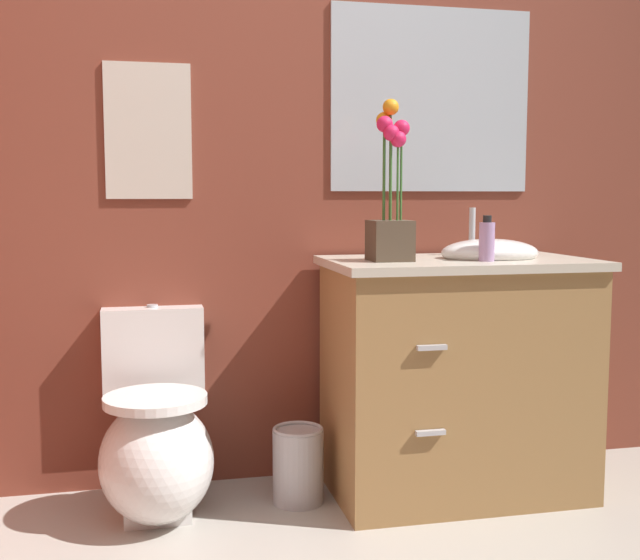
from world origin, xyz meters
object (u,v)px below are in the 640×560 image
toilet (156,444)px  trash_bin (298,465)px  soap_bottle (487,241)px  vanity_cabinet (457,373)px  flower_vase (390,208)px  wall_mirror (432,100)px  wall_poster (148,131)px

toilet → trash_bin: bearing=-0.6°
soap_bottle → trash_bin: soap_bottle is taller
toilet → trash_bin: size_ratio=2.54×
vanity_cabinet → flower_vase: 0.66m
vanity_cabinet → trash_bin: 0.66m
toilet → vanity_cabinet: vanity_cabinet is taller
vanity_cabinet → wall_mirror: 1.05m
toilet → wall_mirror: (1.07, 0.27, 1.21)m
toilet → wall_poster: size_ratio=1.43×
flower_vase → soap_bottle: 0.35m
flower_vase → wall_mirror: wall_mirror is taller
flower_vase → trash_bin: 0.96m
trash_bin → wall_mirror: wall_mirror is taller
toilet → vanity_cabinet: size_ratio=0.66×
wall_poster → wall_mirror: 1.08m
vanity_cabinet → wall_poster: wall_poster is taller
flower_vase → trash_bin: (-0.32, 0.05, -0.90)m
soap_bottle → vanity_cabinet: bearing=113.9°
soap_bottle → wall_mirror: wall_mirror is taller
toilet → wall_mirror: bearing=14.0°
toilet → trash_bin: toilet is taller
soap_bottle → flower_vase: bearing=164.7°
toilet → soap_bottle: 1.33m
flower_vase → trash_bin: flower_vase is taller
toilet → wall_poster: bearing=90.0°
soap_bottle → wall_poster: (-1.13, 0.41, 0.38)m
vanity_cabinet → soap_bottle: bearing=-66.1°
vanity_cabinet → trash_bin: size_ratio=3.82×
wall_poster → wall_mirror: bearing=0.0°
flower_vase → vanity_cabinet: bearing=6.1°
toilet → wall_mirror: size_ratio=0.86×
trash_bin → wall_mirror: size_ratio=0.34×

